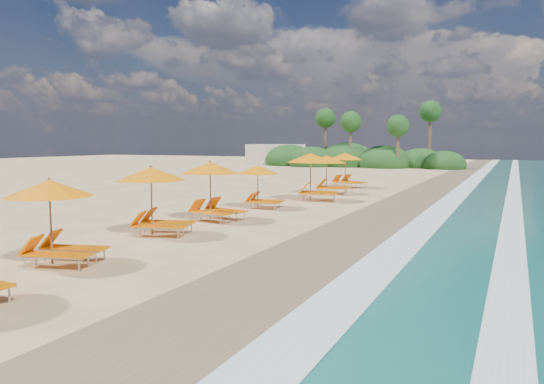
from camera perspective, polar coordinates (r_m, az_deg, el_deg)
ground at (r=20.26m, az=0.00°, el=-3.38°), size 160.00×160.00×0.00m
wet_sand at (r=18.92m, az=11.06°, el=-4.10°), size 4.00×160.00×0.01m
surf_foam at (r=18.46m, az=19.23°, el=-4.48°), size 4.00×160.00×0.01m
station_2 at (r=14.35m, az=-22.60°, el=-2.43°), size 2.82×2.74×2.24m
station_3 at (r=17.90m, az=-12.57°, el=-0.41°), size 2.96×2.87×2.37m
station_4 at (r=20.84m, az=-6.43°, el=0.57°), size 2.92×2.80×2.40m
station_5 at (r=24.56m, az=-1.22°, el=0.94°), size 2.45×2.32×2.09m
station_6 at (r=27.90m, az=4.68°, el=2.08°), size 3.28×3.19×2.61m
station_7 at (r=31.54m, az=6.34°, el=2.24°), size 2.88×2.75×2.39m
station_8 at (r=35.98m, az=8.28°, el=2.68°), size 3.24×3.23×2.46m
treeline at (r=66.28m, az=9.02°, el=3.62°), size 25.80×8.80×9.74m
beach_building at (r=72.83m, az=0.40°, el=4.18°), size 7.00×5.00×2.80m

